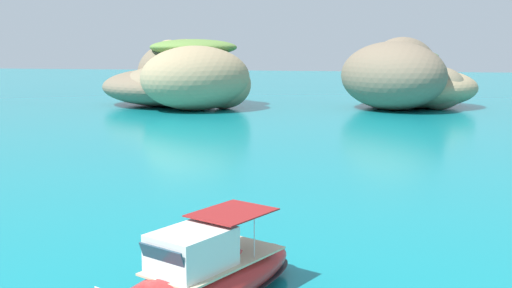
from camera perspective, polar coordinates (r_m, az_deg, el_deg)
name	(u,v)px	position (r m, az deg, el deg)	size (l,w,h in m)	color
islet_large	(182,78)	(78.79, -7.00, 6.20)	(26.56, 24.88, 8.70)	#84755B
islet_small	(403,79)	(77.57, 13.78, 5.98)	(22.32, 23.17, 8.88)	#756651
motorboat_red	(201,281)	(17.56, -5.23, -12.83)	(5.46, 8.33, 2.52)	red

